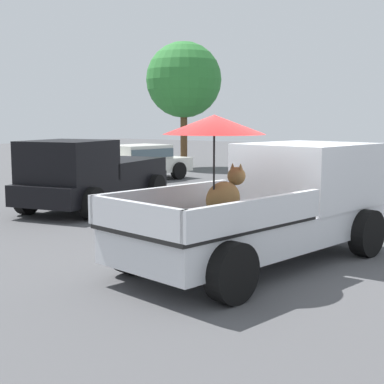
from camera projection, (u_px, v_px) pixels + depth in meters
ground_plane at (257, 264)px, 9.14m from camera, size 80.00×80.00×0.00m
pickup_truck_main at (273, 200)px, 9.30m from camera, size 5.28×2.87×2.39m
pickup_truck_red at (91, 175)px, 14.65m from camera, size 5.08×2.98×1.80m
parked_sedan_near at (137, 161)px, 21.29m from camera, size 4.50×2.41×1.33m
tree_by_lot at (184, 80)px, 26.30m from camera, size 3.50×3.50×5.84m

